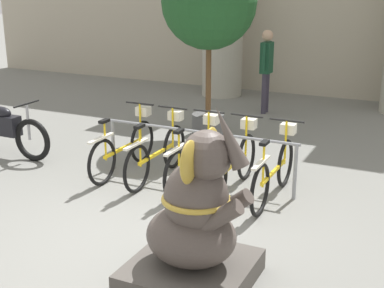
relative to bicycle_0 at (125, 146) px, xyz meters
The scene contains 10 objects.
ground_plane 2.32m from the bicycle_0, 55.21° to the right, with size 60.00×60.00×0.00m, color slate.
bike_rack 1.17m from the bicycle_0, ahead, with size 2.91×0.05×0.77m.
bicycle_0 is the anchor object (origin of this frame).
bicycle_1 0.58m from the bicycle_0, ahead, with size 0.48×1.76×0.96m.
bicycle_2 1.16m from the bicycle_0, ahead, with size 0.48×1.76×0.96m.
bicycle_3 1.73m from the bicycle_0, ahead, with size 0.48×1.76×0.96m.
bicycle_4 2.31m from the bicycle_0, ahead, with size 0.48×1.76×0.96m.
elephant_statue 3.26m from the bicycle_0, 45.97° to the right, with size 1.11×1.11×1.79m.
person_pedestrian 4.54m from the bicycle_0, 80.66° to the left, with size 0.23×0.47×1.76m.
potted_tree 3.08m from the bicycle_0, 82.89° to the left, with size 1.67×1.67×3.23m.
Camera 1 is at (2.86, -4.50, 2.79)m, focal length 50.00 mm.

